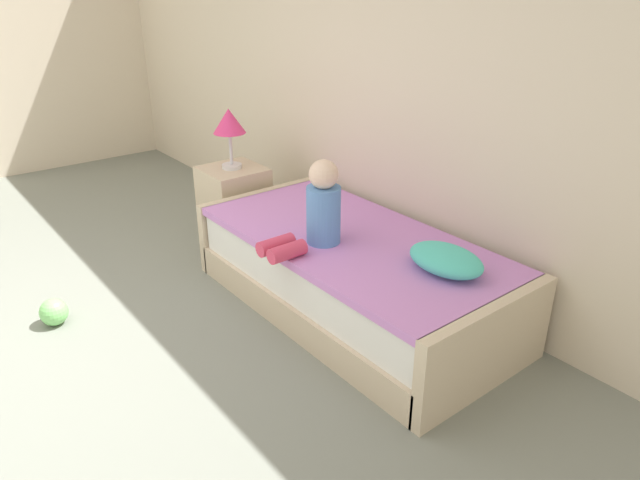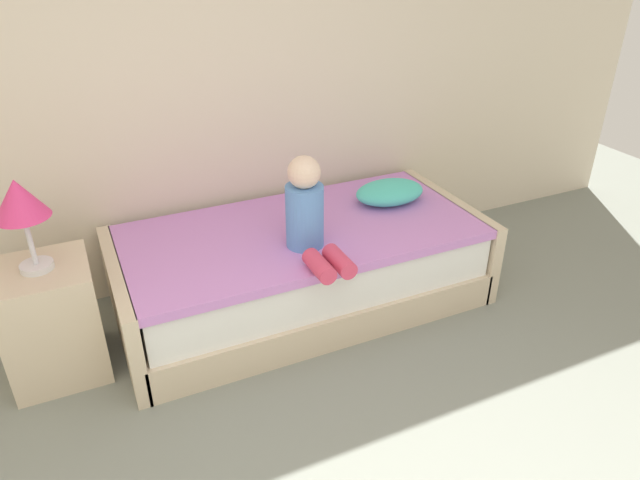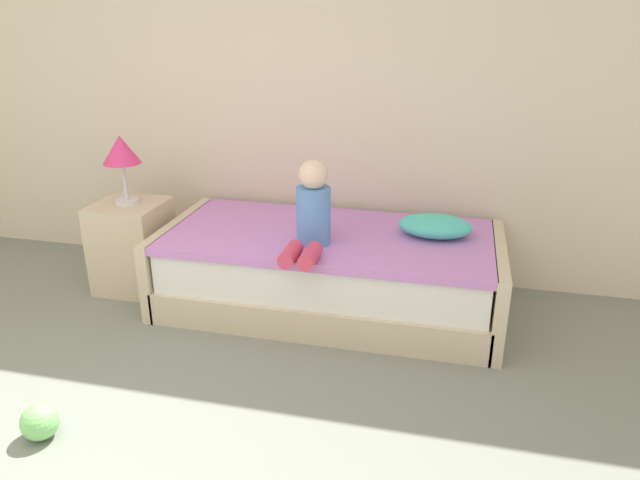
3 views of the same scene
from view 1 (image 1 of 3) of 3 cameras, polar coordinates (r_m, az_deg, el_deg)
The scene contains 7 objects.
wall_rear at distance 4.11m, azimuth 3.79°, elevation 17.80°, with size 7.20×0.10×2.90m, color beige.
bed at distance 3.61m, azimuth 3.12°, elevation -3.35°, with size 2.11×1.00×0.50m.
nightstand at distance 4.58m, azimuth -8.40°, elevation 3.44°, with size 0.44×0.44×0.60m, color beige.
table_lamp at distance 4.39m, azimuth -8.92°, elevation 11.20°, with size 0.24×0.24×0.45m.
child_figure at distance 3.32m, azimuth -0.30°, elevation 2.84°, with size 0.20×0.51×0.50m.
pillow at distance 3.14m, azimuth 12.27°, elevation -1.90°, with size 0.44×0.30×0.13m, color #4CCCBC.
toy_ball at distance 3.88m, azimuth -24.70°, elevation -6.44°, with size 0.17×0.17×0.17m, color #7FD872.
Camera 1 is at (3.03, -0.12, 1.95)m, focal length 32.56 mm.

